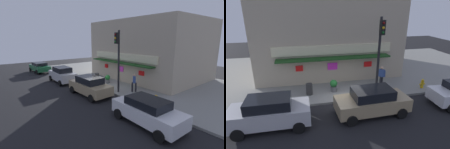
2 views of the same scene
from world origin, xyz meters
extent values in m
plane|color=black|center=(0.00, 0.00, 0.00)|extent=(50.43, 50.43, 0.00)
cube|color=gray|center=(0.00, 6.69, 0.08)|extent=(33.62, 13.39, 0.16)
cube|color=tan|center=(-0.09, 8.13, 3.62)|extent=(12.71, 9.43, 6.92)
cube|color=beige|center=(-0.09, 3.33, 3.03)|extent=(9.66, 0.16, 0.73)
cube|color=#194719|center=(-0.09, 2.98, 2.41)|extent=(9.15, 0.90, 0.12)
cube|color=red|center=(-2.92, 3.35, 1.62)|extent=(0.58, 0.08, 0.45)
cube|color=#E533CC|center=(-0.22, 3.35, 1.62)|extent=(0.81, 0.08, 0.59)
cube|color=red|center=(2.86, 3.35, 1.61)|extent=(0.68, 0.08, 0.45)
cylinder|color=black|center=(2.55, 0.62, 2.92)|extent=(0.18, 0.18, 5.53)
cube|color=black|center=(2.55, 0.37, 5.01)|extent=(0.32, 0.28, 0.95)
sphere|color=maroon|center=(2.55, 0.22, 5.31)|extent=(0.18, 0.18, 0.18)
sphere|color=yellow|center=(2.55, 0.22, 5.01)|extent=(0.18, 0.18, 0.18)
sphere|color=#0F4C19|center=(2.55, 0.22, 4.71)|extent=(0.18, 0.18, 0.18)
cylinder|color=gold|center=(6.56, 0.82, 0.44)|extent=(0.24, 0.24, 0.57)
sphere|color=gold|center=(6.56, 0.82, 0.79)|extent=(0.20, 0.20, 0.20)
cylinder|color=gold|center=(6.38, 0.82, 0.47)|extent=(0.12, 0.10, 0.10)
cylinder|color=gold|center=(6.74, 0.82, 0.47)|extent=(0.12, 0.10, 0.10)
cylinder|color=#2D2D2D|center=(-2.31, 1.51, 0.58)|extent=(0.48, 0.48, 0.84)
cylinder|color=black|center=(3.34, 1.62, 0.59)|extent=(0.23, 0.23, 0.87)
cylinder|color=black|center=(3.56, 1.85, 0.59)|extent=(0.23, 0.23, 0.87)
cube|color=#334C8C|center=(3.45, 1.74, 1.32)|extent=(0.49, 0.48, 0.58)
sphere|color=tan|center=(3.45, 1.74, 1.75)|extent=(0.22, 0.22, 0.22)
cylinder|color=#334C8C|center=(3.63, 1.57, 1.29)|extent=(0.14, 0.14, 0.52)
cylinder|color=#334C8C|center=(3.27, 1.90, 1.29)|extent=(0.14, 0.14, 0.52)
cylinder|color=#59595B|center=(-0.46, 1.66, 0.36)|extent=(0.46, 0.46, 0.41)
sphere|color=#1E6628|center=(-0.46, 1.66, 0.81)|extent=(0.57, 0.57, 0.57)
cube|color=#B7B7BC|center=(-4.65, -1.75, 0.77)|extent=(4.33, 1.83, 0.90)
cube|color=black|center=(-4.65, -1.75, 1.50)|extent=(2.34, 1.52, 0.56)
cylinder|color=black|center=(-3.13, -0.87, 0.32)|extent=(0.64, 0.23, 0.64)
cylinder|color=black|center=(-3.15, -2.65, 0.32)|extent=(0.64, 0.23, 0.64)
cylinder|color=black|center=(-6.15, -0.84, 0.32)|extent=(0.64, 0.23, 0.64)
cylinder|color=black|center=(-6.17, -2.62, 0.32)|extent=(0.64, 0.23, 0.64)
cube|color=silver|center=(7.86, -1.77, 0.72)|extent=(4.53, 1.92, 0.80)
cube|color=black|center=(7.86, -1.77, 1.36)|extent=(2.46, 1.58, 0.48)
cylinder|color=black|center=(9.46, -0.92, 0.32)|extent=(0.65, 0.24, 0.64)
cylinder|color=black|center=(9.41, -2.72, 0.32)|extent=(0.65, 0.24, 0.64)
cylinder|color=black|center=(6.32, -0.83, 0.32)|extent=(0.65, 0.24, 0.64)
cylinder|color=black|center=(6.27, -2.63, 0.32)|extent=(0.65, 0.24, 0.64)
cube|color=#1E6038|center=(-12.55, -2.05, 0.68)|extent=(4.38, 2.07, 0.71)
cube|color=black|center=(-12.55, -2.05, 1.25)|extent=(2.39, 1.68, 0.42)
cylinder|color=black|center=(-11.09, -1.05, 0.32)|extent=(0.65, 0.25, 0.64)
cylinder|color=black|center=(-11.01, -2.92, 0.32)|extent=(0.65, 0.25, 0.64)
cylinder|color=black|center=(-14.10, -1.19, 0.32)|extent=(0.65, 0.25, 0.64)
cylinder|color=black|center=(-14.01, -3.06, 0.32)|extent=(0.65, 0.25, 0.64)
cube|color=#9E8966|center=(1.29, -1.67, 0.72)|extent=(4.53, 2.00, 0.80)
cube|color=black|center=(1.29, -1.67, 1.41)|extent=(2.46, 1.63, 0.58)
cylinder|color=black|center=(2.81, -0.70, 0.32)|extent=(0.65, 0.24, 0.64)
cylinder|color=black|center=(2.88, -2.53, 0.32)|extent=(0.65, 0.24, 0.64)
cylinder|color=black|center=(-0.30, -0.82, 0.32)|extent=(0.65, 0.24, 0.64)
cylinder|color=black|center=(-0.23, -2.65, 0.32)|extent=(0.65, 0.24, 0.64)
camera|label=1|loc=(13.59, -9.03, 4.96)|focal=26.57mm
camera|label=2|loc=(-2.88, -11.16, 6.42)|focal=30.07mm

